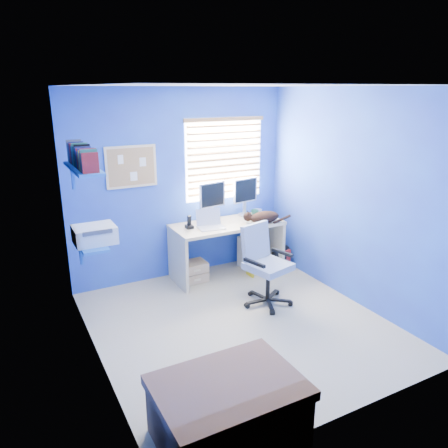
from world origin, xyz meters
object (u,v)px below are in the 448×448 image
tower_pc (252,254)px  desk (227,249)px  cat (265,217)px  office_chair (265,275)px  laptop (211,220)px

tower_pc → desk: bearing=167.4°
cat → office_chair: bearing=-100.0°
office_chair → cat: bearing=58.2°
cat → desk: bearing=177.1°
desk → tower_pc: desk is taller
desk → office_chair: size_ratio=1.57×
laptop → office_chair: laptop is taller
laptop → office_chair: 1.03m
laptop → tower_pc: bearing=14.8°
laptop → cat: bearing=-1.4°
cat → office_chair: 0.98m
cat → laptop: bearing=-167.2°
tower_pc → office_chair: bearing=-124.7°
laptop → cat: size_ratio=0.76×
laptop → office_chair: bearing=-63.7°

